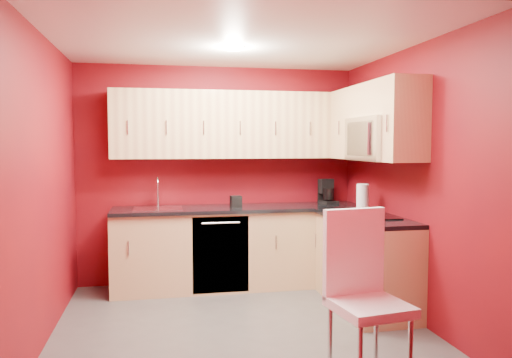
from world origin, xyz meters
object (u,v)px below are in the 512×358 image
object	(u,v)px
sink	(158,205)
coffee_maker	(328,191)
dining_chair	(369,297)
napkin_holder	(236,202)
paper_towel	(363,198)
microwave	(378,139)

from	to	relation	value
sink	coffee_maker	world-z (taller)	sink
coffee_maker	dining_chair	bearing A→B (deg)	-116.98
dining_chair	napkin_holder	bearing A→B (deg)	94.80
dining_chair	sink	bearing A→B (deg)	111.88
paper_towel	dining_chair	size ratio (longest dim) A/B	0.25
sink	dining_chair	size ratio (longest dim) A/B	0.45
sink	napkin_holder	size ratio (longest dim) A/B	4.13
sink	coffee_maker	xyz separation A→B (m)	(1.99, 0.10, 0.11)
paper_towel	microwave	bearing A→B (deg)	-86.52
microwave	coffee_maker	xyz separation A→B (m)	(-0.11, 1.11, -0.61)
paper_towel	dining_chair	distance (m)	1.90
microwave	paper_towel	xyz separation A→B (m)	(-0.02, 0.31, -0.61)
napkin_holder	dining_chair	distance (m)	2.44
paper_towel	coffee_maker	bearing A→B (deg)	96.38
sink	paper_towel	bearing A→B (deg)	-18.47
napkin_holder	paper_towel	xyz separation A→B (m)	(1.22, -0.64, 0.08)
coffee_maker	dining_chair	xyz separation A→B (m)	(-0.59, -2.51, -0.47)
coffee_maker	dining_chair	distance (m)	2.62
sink	coffee_maker	bearing A→B (deg)	3.01
microwave	dining_chair	world-z (taller)	microwave
microwave	sink	distance (m)	2.43
microwave	coffee_maker	distance (m)	1.27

